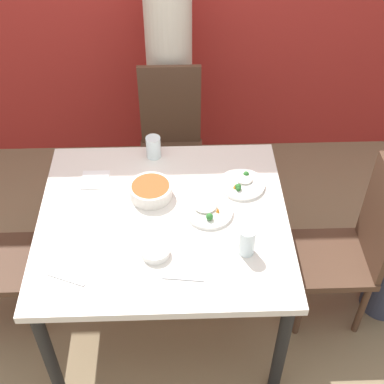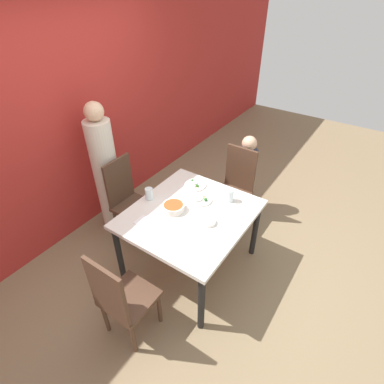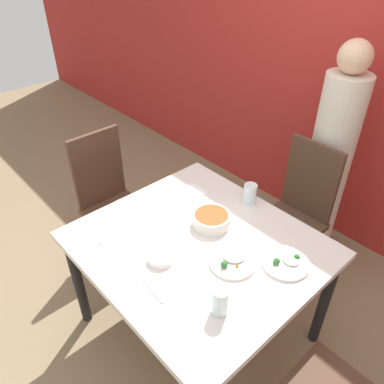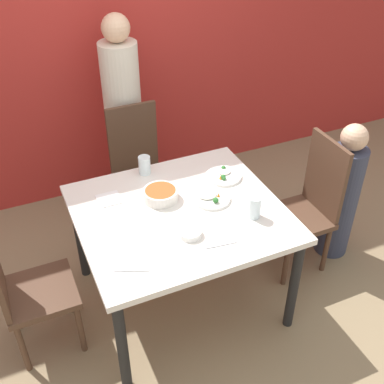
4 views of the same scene
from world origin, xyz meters
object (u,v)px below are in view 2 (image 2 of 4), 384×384
at_px(chair_adult_spot, 128,198).
at_px(person_adult, 106,173).
at_px(person_child, 245,177).
at_px(glass_water_tall, 230,195).
at_px(chair_child_spot, 235,186).
at_px(bowl_curry, 173,207).
at_px(plate_rice_adult, 200,199).

xyz_separation_m(chair_adult_spot, person_adult, (0.00, 0.30, 0.23)).
bearing_deg(person_child, glass_water_tall, -165.97).
bearing_deg(person_adult, person_child, -45.39).
height_order(chair_child_spot, person_adult, person_adult).
relative_size(person_child, glass_water_tall, 7.71).
xyz_separation_m(bowl_curry, plate_rice_adult, (0.28, -0.13, -0.02)).
xyz_separation_m(chair_child_spot, person_child, (0.28, -0.00, -0.02)).
relative_size(chair_adult_spot, person_child, 0.93).
height_order(chair_child_spot, bowl_curry, chair_child_spot).
height_order(chair_child_spot, person_child, person_child).
bearing_deg(glass_water_tall, chair_adult_spot, 106.77).
bearing_deg(bowl_curry, glass_water_tall, -41.03).
bearing_deg(glass_water_tall, plate_rice_adult, 121.96).
bearing_deg(glass_water_tall, chair_child_spot, 20.43).
bearing_deg(plate_rice_adult, chair_adult_spot, 101.79).
bearing_deg(plate_rice_adult, person_child, -2.05).
relative_size(person_adult, glass_water_tall, 11.54).
height_order(plate_rice_adult, glass_water_tall, glass_water_tall).
bearing_deg(chair_child_spot, person_child, 90.00).
distance_m(chair_child_spot, person_adult, 1.53).
xyz_separation_m(chair_child_spot, glass_water_tall, (-0.57, -0.21, 0.31)).
xyz_separation_m(chair_adult_spot, person_child, (1.19, -0.90, -0.02)).
xyz_separation_m(person_adult, plate_rice_adult, (0.18, -1.17, 0.02)).
bearing_deg(person_child, chair_adult_spot, 142.80).
bearing_deg(chair_child_spot, person_adult, -143.01).
bearing_deg(plate_rice_adult, chair_child_spot, -2.84).
distance_m(bowl_curry, glass_water_tall, 0.58).
distance_m(person_adult, glass_water_tall, 1.46).
height_order(chair_adult_spot, bowl_curry, chair_adult_spot).
xyz_separation_m(chair_adult_spot, chair_child_spot, (0.91, -0.90, 0.00)).
bearing_deg(person_adult, chair_adult_spot, -90.00).
relative_size(bowl_curry, glass_water_tall, 1.55).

